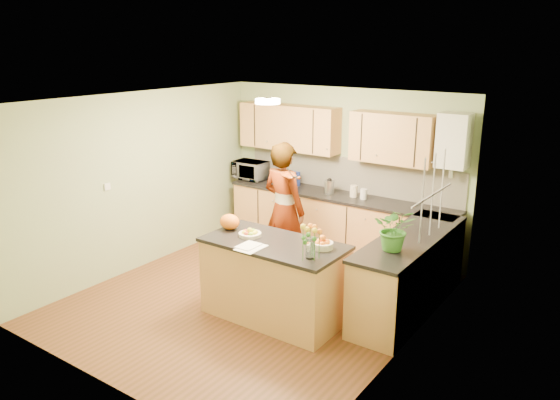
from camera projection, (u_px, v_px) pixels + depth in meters
The scene contains 28 objects.
floor at pixel (255, 298), 6.95m from camera, with size 4.50×4.50×0.00m, color #563518.
ceiling at pixel (252, 100), 6.25m from camera, with size 4.00×4.50×0.02m, color white.
wall_back at pixel (343, 170), 8.37m from camera, with size 4.00×0.02×2.50m, color #97B07E.
wall_front at pixel (98, 264), 4.83m from camera, with size 4.00×0.02×2.50m, color #97B07E.
wall_left at pixel (142, 181), 7.71m from camera, with size 0.02×4.50×2.50m, color #97B07E.
wall_right at pixel (410, 237), 5.50m from camera, with size 0.02×4.50×2.50m, color #97B07E.
back_counter at pixel (338, 224), 8.29m from camera, with size 3.64×0.62×0.94m.
right_counter at pixel (410, 273), 6.55m from camera, with size 0.62×2.24×0.94m.
splashback at pixel (349, 174), 8.32m from camera, with size 3.60×0.02×0.52m, color silver.
upper_cabinets at pixel (329, 132), 8.16m from camera, with size 3.20×0.34×0.70m.
boiler at pixel (454, 141), 7.12m from camera, with size 0.40×0.30×0.86m.
window_right at pixel (433, 195), 5.89m from camera, with size 0.01×1.30×1.05m.
light_switch at pixel (107, 187), 7.21m from camera, with size 0.02×0.09×0.09m, color silver.
ceiling_lamp at pixel (268, 101), 6.50m from camera, with size 0.30×0.30×0.07m.
peninsula_island at pixel (274, 280), 6.35m from camera, with size 1.65×0.84×0.94m.
fruit_dish at pixel (250, 233), 6.41m from camera, with size 0.27×0.27×0.09m.
orange_bowl at pixel (322, 243), 6.02m from camera, with size 0.24×0.24×0.14m.
flower_vase at pixel (311, 232), 5.67m from camera, with size 0.24×0.24×0.44m.
orange_bag at pixel (230, 222), 6.62m from camera, with size 0.25×0.21×0.19m, color orange.
papers at pixel (251, 247), 6.04m from camera, with size 0.24×0.33×0.01m, color white.
violinist at pixel (284, 210), 7.44m from camera, with size 0.68×0.45×1.88m, color tan.
violin at pixel (287, 175), 7.00m from camera, with size 0.56×0.22×0.11m, color #4B1504, non-canonical shape.
microwave at pixel (250, 170), 9.07m from camera, with size 0.54×0.37×0.30m, color silver.
blue_box at pixel (289, 179), 8.65m from camera, with size 0.28×0.21×0.23m, color navy.
kettle at pixel (329, 186), 8.20m from camera, with size 0.15×0.15×0.28m.
jar_cream at pixel (354, 191), 8.03m from camera, with size 0.11×0.11×0.17m, color beige.
jar_white at pixel (364, 194), 7.92m from camera, with size 0.10×0.10×0.15m, color silver.
potted_plant at pixel (395, 229), 5.93m from camera, with size 0.45×0.39×0.50m, color #357727.
Camera 1 is at (3.90, -4.99, 3.14)m, focal length 35.00 mm.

